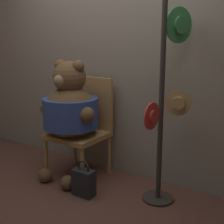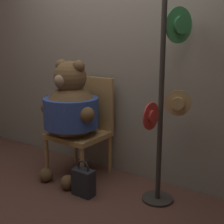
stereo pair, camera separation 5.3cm
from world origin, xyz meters
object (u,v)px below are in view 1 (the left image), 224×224
object	(u,v)px
teddy_bear	(70,109)
handbag_on_ground	(84,182)
chair	(83,124)
hat_display_rack	(166,103)

from	to	relation	value
teddy_bear	handbag_on_ground	xyz separation A→B (m)	(0.35, -0.23, -0.60)
handbag_on_ground	chair	bearing A→B (deg)	128.81
hat_display_rack	handbag_on_ground	distance (m)	1.04
teddy_bear	hat_display_rack	distance (m)	1.00
teddy_bear	hat_display_rack	size ratio (longest dim) A/B	0.69
chair	hat_display_rack	xyz separation A→B (m)	(0.96, -0.08, 0.35)
chair	teddy_bear	xyz separation A→B (m)	(-0.02, -0.18, 0.19)
handbag_on_ground	teddy_bear	bearing A→B (deg)	146.05
teddy_bear	handbag_on_ground	size ratio (longest dim) A/B	3.57
chair	hat_display_rack	world-z (taller)	hat_display_rack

